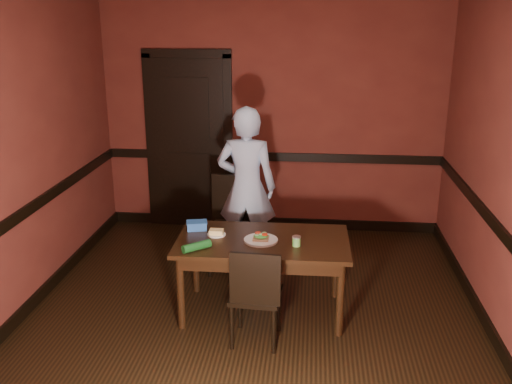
% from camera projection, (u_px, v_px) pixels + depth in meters
% --- Properties ---
extents(floor, '(4.00, 4.50, 0.01)m').
position_uv_depth(floor, '(252.00, 318.00, 4.98)').
color(floor, black).
rests_on(floor, ground).
extents(wall_back, '(4.00, 0.02, 2.70)m').
position_uv_depth(wall_back, '(272.00, 119.00, 6.71)').
color(wall_back, maroon).
rests_on(wall_back, ground).
extents(wall_front, '(4.00, 0.02, 2.70)m').
position_uv_depth(wall_front, '(195.00, 308.00, 2.44)').
color(wall_front, maroon).
rests_on(wall_front, ground).
extents(wall_left, '(0.02, 4.50, 2.70)m').
position_uv_depth(wall_left, '(14.00, 163.00, 4.77)').
color(wall_left, maroon).
rests_on(wall_left, ground).
extents(wall_right, '(0.02, 4.50, 2.70)m').
position_uv_depth(wall_right, '(510.00, 177.00, 4.38)').
color(wall_right, maroon).
rests_on(wall_right, ground).
extents(dado_back, '(4.00, 0.03, 0.10)m').
position_uv_depth(dado_back, '(272.00, 157.00, 6.83)').
color(dado_back, black).
rests_on(dado_back, ground).
extents(dado_left, '(0.03, 4.50, 0.10)m').
position_uv_depth(dado_left, '(23.00, 214.00, 4.90)').
color(dado_left, black).
rests_on(dado_left, ground).
extents(dado_right, '(0.03, 4.50, 0.10)m').
position_uv_depth(dado_right, '(500.00, 231.00, 4.52)').
color(dado_right, black).
rests_on(dado_right, ground).
extents(baseboard_back, '(4.00, 0.03, 0.12)m').
position_uv_depth(baseboard_back, '(271.00, 222.00, 7.08)').
color(baseboard_back, black).
rests_on(baseboard_back, ground).
extents(baseboard_left, '(0.03, 4.50, 0.12)m').
position_uv_depth(baseboard_left, '(34.00, 301.00, 5.16)').
color(baseboard_left, black).
rests_on(baseboard_left, ground).
extents(baseboard_right, '(0.03, 4.50, 0.12)m').
position_uv_depth(baseboard_right, '(487.00, 324.00, 4.77)').
color(baseboard_right, black).
rests_on(baseboard_right, ground).
extents(door, '(1.05, 0.07, 2.20)m').
position_uv_depth(door, '(189.00, 140.00, 6.85)').
color(door, black).
rests_on(door, ground).
extents(dining_table, '(1.49, 0.85, 0.69)m').
position_uv_depth(dining_table, '(263.00, 276.00, 5.00)').
color(dining_table, black).
rests_on(dining_table, floor).
extents(chair_far, '(0.49, 0.49, 0.97)m').
position_uv_depth(chair_far, '(232.00, 226.00, 5.78)').
color(chair_far, black).
rests_on(chair_far, floor).
extents(chair_near, '(0.42, 0.42, 0.84)m').
position_uv_depth(chair_near, '(256.00, 293.00, 4.54)').
color(chair_near, black).
rests_on(chair_near, floor).
extents(person, '(0.63, 0.43, 1.68)m').
position_uv_depth(person, '(246.00, 187.00, 5.85)').
color(person, '#A6BEDC').
rests_on(person, floor).
extents(sandwich_plate, '(0.29, 0.29, 0.07)m').
position_uv_depth(sandwich_plate, '(261.00, 239.00, 4.85)').
color(sandwich_plate, silver).
rests_on(sandwich_plate, dining_table).
extents(sauce_jar, '(0.07, 0.07, 0.09)m').
position_uv_depth(sauce_jar, '(296.00, 241.00, 4.75)').
color(sauce_jar, '#599841').
rests_on(sauce_jar, dining_table).
extents(cheese_saucer, '(0.16, 0.16, 0.05)m').
position_uv_depth(cheese_saucer, '(216.00, 233.00, 4.98)').
color(cheese_saucer, silver).
rests_on(cheese_saucer, dining_table).
extents(food_tub, '(0.21, 0.16, 0.08)m').
position_uv_depth(food_tub, '(197.00, 225.00, 5.10)').
color(food_tub, '#2E66BB').
rests_on(food_tub, dining_table).
extents(wrapped_veg, '(0.23, 0.21, 0.07)m').
position_uv_depth(wrapped_veg, '(197.00, 246.00, 4.66)').
color(wrapped_veg, '#144718').
rests_on(wrapped_veg, dining_table).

